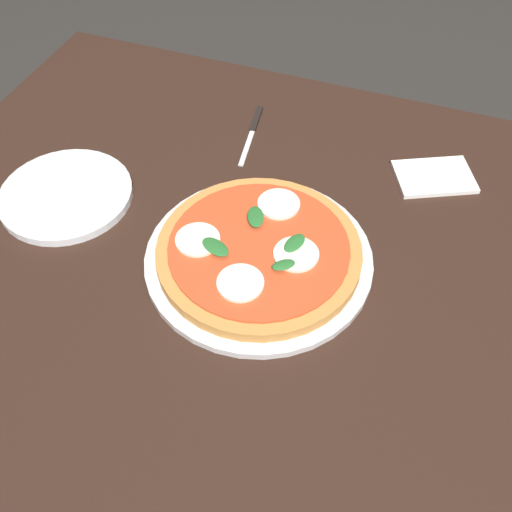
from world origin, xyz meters
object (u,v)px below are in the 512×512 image
Objects in this scene: dining_table at (257,302)px; plate_white at (66,195)px; serving_tray at (256,258)px; knife at (253,128)px; pizza at (257,250)px; napkin at (434,177)px.

plate_white is at bearing 175.74° from dining_table.
knife is at bearing 111.10° from serving_tray.
dining_table is 0.34m from knife.
pizza is 0.36m from napkin.
knife is (-0.12, 0.31, 0.10)m from dining_table.
dining_table is at bearing -66.55° from pizza.
pizza is at bearing -68.73° from knife.
serving_tray is 0.32m from knife.
serving_tray reaches higher than dining_table.
pizza is 1.40× the size of plate_white.
pizza is 1.78× the size of knife.
serving_tray is 1.99× the size of knife.
dining_table is 5.62× the size of plate_white.
pizza is 0.34m from plate_white.
serving_tray is (-0.00, 0.01, 0.10)m from dining_table.
napkin is 0.76× the size of knife.
pizza reaches higher than napkin.
dining_table is 0.36m from plate_white.
pizza is at bearing -128.70° from napkin.
napkin reaches higher than dining_table.
knife is (-0.12, 0.30, -0.02)m from pizza.
pizza reaches higher than serving_tray.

